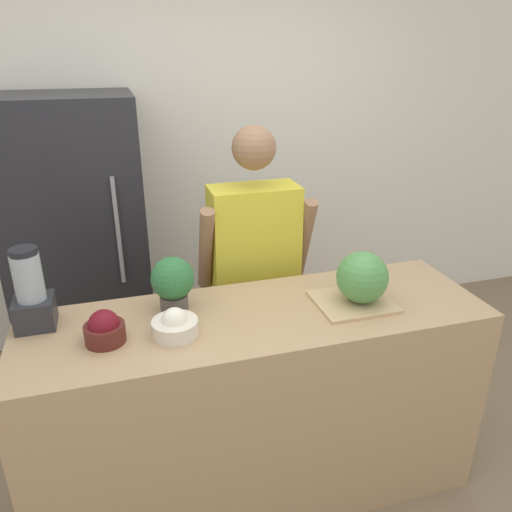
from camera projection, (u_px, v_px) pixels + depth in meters
The scene contains 10 objects.
wall_back at pixel (190, 154), 3.38m from camera, with size 8.00×0.06×2.60m.
counter_island at pixel (258, 405), 2.27m from camera, with size 1.96×0.60×0.95m.
refrigerator at pixel (79, 244), 3.03m from camera, with size 0.79×0.67×1.74m.
person at pixel (254, 280), 2.64m from camera, with size 0.59×0.26×1.64m.
cutting_board at pixel (353, 302), 2.16m from camera, with size 0.33×0.29×0.01m.
watermelon at pixel (362, 277), 2.12m from camera, with size 0.22×0.22×0.22m.
bowl_cherries at pixel (104, 329), 1.87m from camera, with size 0.15×0.15×0.13m.
bowl_cream at pixel (175, 325), 1.91m from camera, with size 0.18×0.18×0.11m.
blender at pixel (31, 295), 1.94m from camera, with size 0.15×0.15×0.33m.
potted_plant at pixel (173, 282), 2.07m from camera, with size 0.18×0.18×0.23m.
Camera 1 is at (-0.52, -1.44, 1.99)m, focal length 35.00 mm.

